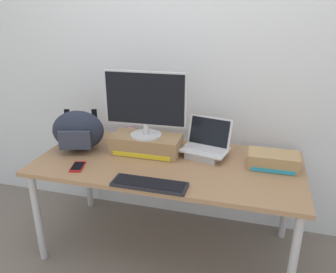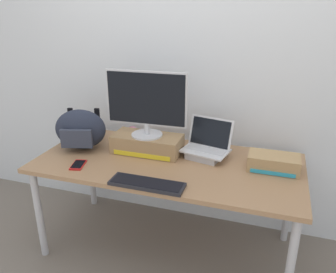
# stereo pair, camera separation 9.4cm
# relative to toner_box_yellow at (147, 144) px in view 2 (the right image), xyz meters

# --- Properties ---
(ground_plane) EXTENTS (20.00, 20.00, 0.00)m
(ground_plane) POSITION_rel_toner_box_yellow_xyz_m (0.19, -0.10, -0.78)
(ground_plane) COLOR #70665B
(back_wall) EXTENTS (7.00, 0.10, 2.60)m
(back_wall) POSITION_rel_toner_box_yellow_xyz_m (0.19, 0.42, 0.52)
(back_wall) COLOR silver
(back_wall) RESTS_ON ground
(desk) EXTENTS (1.78, 0.83, 0.71)m
(desk) POSITION_rel_toner_box_yellow_xyz_m (0.19, -0.10, -0.13)
(desk) COLOR #99704C
(desk) RESTS_ON ground
(toner_box_yellow) EXTENTS (0.49, 0.23, 0.13)m
(toner_box_yellow) POSITION_rel_toner_box_yellow_xyz_m (0.00, 0.00, 0.00)
(toner_box_yellow) COLOR #9E7A51
(toner_box_yellow) RESTS_ON desk
(desktop_monitor) EXTENTS (0.57, 0.22, 0.46)m
(desktop_monitor) POSITION_rel_toner_box_yellow_xyz_m (0.00, -0.00, 0.30)
(desktop_monitor) COLOR silver
(desktop_monitor) RESTS_ON toner_box_yellow
(open_laptop) EXTENTS (0.35, 0.28, 0.26)m
(open_laptop) POSITION_rel_toner_box_yellow_xyz_m (0.42, 0.05, -0.01)
(open_laptop) COLOR #ADADB2
(open_laptop) RESTS_ON desk
(external_keyboard) EXTENTS (0.45, 0.14, 0.02)m
(external_keyboard) POSITION_rel_toner_box_yellow_xyz_m (0.17, -0.45, -0.05)
(external_keyboard) COLOR black
(external_keyboard) RESTS_ON desk
(messenger_backpack) EXTENTS (0.41, 0.30, 0.29)m
(messenger_backpack) POSITION_rel_toner_box_yellow_xyz_m (-0.49, -0.08, 0.08)
(messenger_backpack) COLOR #232838
(messenger_backpack) RESTS_ON desk
(coffee_mug) EXTENTS (0.12, 0.08, 0.09)m
(coffee_mug) POSITION_rel_toner_box_yellow_xyz_m (-0.49, 0.14, -0.02)
(coffee_mug) COLOR black
(coffee_mug) RESTS_ON desk
(cell_phone) EXTENTS (0.11, 0.16, 0.01)m
(cell_phone) POSITION_rel_toner_box_yellow_xyz_m (-0.35, -0.35, -0.06)
(cell_phone) COLOR red
(cell_phone) RESTS_ON desk
(plush_toy) EXTENTS (0.10, 0.10, 0.10)m
(plush_toy) POSITION_rel_toner_box_yellow_xyz_m (-0.21, 0.21, -0.01)
(plush_toy) COLOR #CC7099
(plush_toy) RESTS_ON desk
(toner_box_cyan) EXTENTS (0.32, 0.18, 0.10)m
(toner_box_cyan) POSITION_rel_toner_box_yellow_xyz_m (0.87, -0.01, -0.01)
(toner_box_cyan) COLOR #A88456
(toner_box_cyan) RESTS_ON desk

